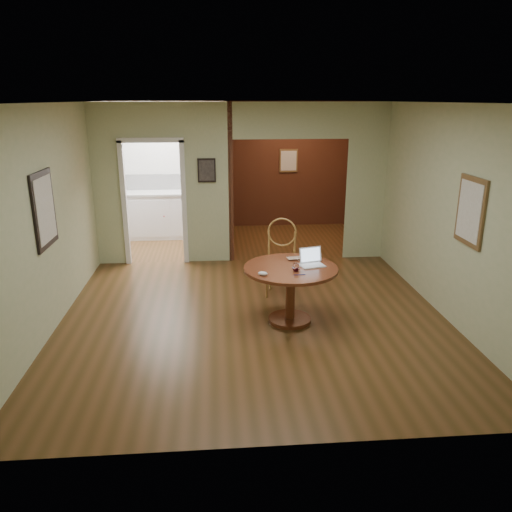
{
  "coord_description": "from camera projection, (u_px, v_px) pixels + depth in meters",
  "views": [
    {
      "loc": [
        -0.47,
        -5.94,
        2.75
      ],
      "look_at": [
        0.01,
        -0.2,
        0.93
      ],
      "focal_mm": 35.0,
      "sensor_mm": 36.0,
      "label": 1
    }
  ],
  "objects": [
    {
      "name": "floor",
      "position": [
        254.0,
        319.0,
        6.51
      ],
      "size": [
        5.0,
        5.0,
        0.0
      ],
      "primitive_type": "plane",
      "color": "#473014",
      "rests_on": "ground"
    },
    {
      "name": "room_shell",
      "position": [
        215.0,
        183.0,
        9.03
      ],
      "size": [
        5.2,
        7.5,
        5.0
      ],
      "color": "silver",
      "rests_on": "ground"
    },
    {
      "name": "dining_table",
      "position": [
        290.0,
        281.0,
        6.28
      ],
      "size": [
        1.18,
        1.18,
        0.74
      ],
      "rotation": [
        0.0,
        0.0,
        0.04
      ],
      "color": "maroon",
      "rests_on": "ground"
    },
    {
      "name": "chair",
      "position": [
        281.0,
        253.0,
        7.22
      ],
      "size": [
        0.57,
        0.57,
        1.11
      ],
      "rotation": [
        0.0,
        0.0,
        -0.25
      ],
      "color": "olive",
      "rests_on": "ground"
    },
    {
      "name": "open_laptop",
      "position": [
        311.0,
        260.0,
        6.31
      ],
      "size": [
        0.34,
        0.33,
        0.21
      ],
      "rotation": [
        0.0,
        0.0,
        0.26
      ],
      "color": "white",
      "rests_on": "dining_table"
    },
    {
      "name": "closed_laptop",
      "position": [
        300.0,
        259.0,
        6.49
      ],
      "size": [
        0.34,
        0.25,
        0.02
      ],
      "primitive_type": "imported",
      "rotation": [
        0.0,
        0.0,
        0.16
      ],
      "color": "#B5B5BA",
      "rests_on": "dining_table"
    },
    {
      "name": "mouse",
      "position": [
        263.0,
        274.0,
        5.92
      ],
      "size": [
        0.13,
        0.1,
        0.05
      ],
      "primitive_type": "ellipsoid",
      "rotation": [
        0.0,
        0.0,
        -0.34
      ],
      "color": "white",
      "rests_on": "dining_table"
    },
    {
      "name": "wine_glass",
      "position": [
        296.0,
        267.0,
        6.07
      ],
      "size": [
        0.1,
        0.1,
        0.11
      ],
      "primitive_type": null,
      "color": "white",
      "rests_on": "dining_table"
    },
    {
      "name": "pen",
      "position": [
        300.0,
        275.0,
        5.94
      ],
      "size": [
        0.14,
        0.02,
        0.01
      ],
      "primitive_type": "cylinder",
      "rotation": [
        0.0,
        1.57,
        0.06
      ],
      "color": "#0B1552",
      "rests_on": "dining_table"
    },
    {
      "name": "kitchen_cabinet",
      "position": [
        173.0,
        214.0,
        10.25
      ],
      "size": [
        2.06,
        0.6,
        0.94
      ],
      "color": "white",
      "rests_on": "ground"
    },
    {
      "name": "grocery_bag",
      "position": [
        203.0,
        185.0,
        10.12
      ],
      "size": [
        0.32,
        0.29,
        0.27
      ],
      "primitive_type": "ellipsoid",
      "rotation": [
        0.0,
        0.0,
        -0.24
      ],
      "color": "#BFA88B",
      "rests_on": "kitchen_cabinet"
    }
  ]
}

